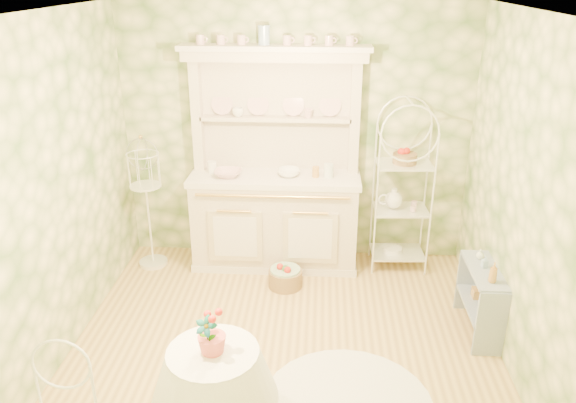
# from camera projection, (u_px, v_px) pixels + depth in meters

# --- Properties ---
(floor) EXTENTS (3.60, 3.60, 0.00)m
(floor) POSITION_uv_depth(u_px,v_px,m) (284.00, 350.00, 4.72)
(floor) COLOR tan
(floor) RESTS_ON ground
(ceiling) EXTENTS (3.60, 3.60, 0.00)m
(ceiling) POSITION_uv_depth(u_px,v_px,m) (283.00, 13.00, 3.68)
(ceiling) COLOR white
(ceiling) RESTS_ON floor
(wall_left) EXTENTS (3.60, 3.60, 0.00)m
(wall_left) POSITION_uv_depth(u_px,v_px,m) (50.00, 197.00, 4.30)
(wall_left) COLOR beige
(wall_left) RESTS_ON floor
(wall_right) EXTENTS (3.60, 3.60, 0.00)m
(wall_right) POSITION_uv_depth(u_px,v_px,m) (530.00, 208.00, 4.09)
(wall_right) COLOR beige
(wall_right) RESTS_ON floor
(wall_back) EXTENTS (3.60, 3.60, 0.00)m
(wall_back) POSITION_uv_depth(u_px,v_px,m) (296.00, 136.00, 5.85)
(wall_back) COLOR beige
(wall_back) RESTS_ON floor
(wall_front) EXTENTS (3.60, 3.60, 0.00)m
(wall_front) POSITION_uv_depth(u_px,v_px,m) (257.00, 356.00, 2.54)
(wall_front) COLOR beige
(wall_front) RESTS_ON floor
(kitchen_dresser) EXTENTS (1.87, 0.61, 2.29)m
(kitchen_dresser) POSITION_uv_depth(u_px,v_px,m) (274.00, 163.00, 5.69)
(kitchen_dresser) COLOR beige
(kitchen_dresser) RESTS_ON floor
(bakers_rack) EXTENTS (0.60, 0.44, 1.88)m
(bakers_rack) POSITION_uv_depth(u_px,v_px,m) (403.00, 184.00, 5.72)
(bakers_rack) COLOR white
(bakers_rack) RESTS_ON floor
(side_shelf) EXTENTS (0.31, 0.69, 0.57)m
(side_shelf) POSITION_uv_depth(u_px,v_px,m) (480.00, 302.00, 4.87)
(side_shelf) COLOR #8E9CB1
(side_shelf) RESTS_ON floor
(round_table) EXTENTS (0.65, 0.65, 0.61)m
(round_table) POSITION_uv_depth(u_px,v_px,m) (216.00, 402.00, 3.73)
(round_table) COLOR white
(round_table) RESTS_ON floor
(birdcage_stand) EXTENTS (0.39, 0.39, 1.53)m
(birdcage_stand) POSITION_uv_depth(u_px,v_px,m) (147.00, 199.00, 5.80)
(birdcage_stand) COLOR white
(birdcage_stand) RESTS_ON floor
(floor_basket) EXTENTS (0.42, 0.42, 0.21)m
(floor_basket) POSITION_uv_depth(u_px,v_px,m) (285.00, 277.00, 5.63)
(floor_basket) COLOR olive
(floor_basket) RESTS_ON floor
(bowl_floral) EXTENTS (0.29, 0.29, 0.07)m
(bowl_floral) POSITION_uv_depth(u_px,v_px,m) (228.00, 176.00, 5.71)
(bowl_floral) COLOR white
(bowl_floral) RESTS_ON kitchen_dresser
(bowl_white) EXTENTS (0.23, 0.23, 0.07)m
(bowl_white) POSITION_uv_depth(u_px,v_px,m) (289.00, 175.00, 5.72)
(bowl_white) COLOR white
(bowl_white) RESTS_ON kitchen_dresser
(cup_left) EXTENTS (0.15, 0.15, 0.09)m
(cup_left) POSITION_uv_depth(u_px,v_px,m) (238.00, 114.00, 5.68)
(cup_left) COLOR white
(cup_left) RESTS_ON kitchen_dresser
(cup_right) EXTENTS (0.11, 0.11, 0.09)m
(cup_right) POSITION_uv_depth(u_px,v_px,m) (308.00, 115.00, 5.64)
(cup_right) COLOR white
(cup_right) RESTS_ON kitchen_dresser
(potted_geranium) EXTENTS (0.16, 0.12, 0.27)m
(potted_geranium) POSITION_uv_depth(u_px,v_px,m) (207.00, 337.00, 3.49)
(potted_geranium) COLOR #3F7238
(potted_geranium) RESTS_ON round_table
(bottle_amber) EXTENTS (0.08, 0.08, 0.17)m
(bottle_amber) POSITION_uv_depth(u_px,v_px,m) (493.00, 275.00, 4.53)
(bottle_amber) COLOR #B48138
(bottle_amber) RESTS_ON side_shelf
(bottle_blue) EXTENTS (0.06, 0.06, 0.11)m
(bottle_blue) POSITION_uv_depth(u_px,v_px,m) (485.00, 263.00, 4.76)
(bottle_blue) COLOR #90ADD2
(bottle_blue) RESTS_ON side_shelf
(bottle_glass) EXTENTS (0.07, 0.07, 0.09)m
(bottle_glass) POSITION_uv_depth(u_px,v_px,m) (480.00, 256.00, 4.91)
(bottle_glass) COLOR silver
(bottle_glass) RESTS_ON side_shelf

